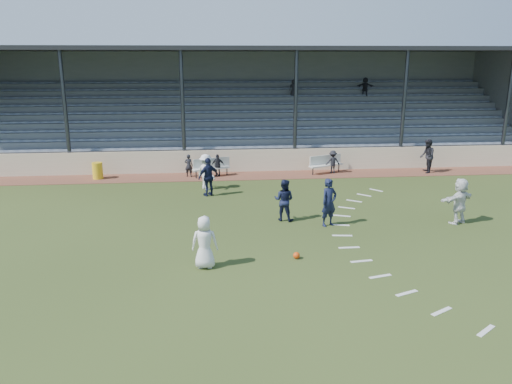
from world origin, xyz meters
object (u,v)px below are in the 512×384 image
at_px(bench_left, 212,166).
at_px(football, 296,255).
at_px(player_white_lead, 205,242).
at_px(trash_bin, 98,171).
at_px(official, 427,156).
at_px(player_navy_lead, 329,202).
at_px(bench_right, 326,162).

bearing_deg(bench_left, football, -96.24).
bearing_deg(bench_left, player_white_lead, -110.35).
bearing_deg(trash_bin, player_white_lead, -64.68).
bearing_deg(official, player_white_lead, -34.06).
height_order(bench_left, football, bench_left).
relative_size(bench_left, trash_bin, 2.40).
distance_m(football, official, 14.28).
bearing_deg(player_navy_lead, player_white_lead, -168.88).
bearing_deg(trash_bin, player_navy_lead, -39.38).
xyz_separation_m(bench_left, player_navy_lead, (4.25, -8.29, 0.31)).
bearing_deg(player_white_lead, bench_left, -86.49).
height_order(bench_right, official, official).
distance_m(bench_right, official, 5.46).
bearing_deg(player_white_lead, official, -131.03).
relative_size(player_navy_lead, official, 1.00).
relative_size(player_white_lead, official, 0.89).
relative_size(bench_right, player_navy_lead, 1.12).
bearing_deg(player_navy_lead, bench_left, 91.58).
height_order(bench_left, bench_right, same).
bearing_deg(bench_right, trash_bin, 158.41).
xyz_separation_m(bench_right, official, (5.43, -0.47, 0.34)).
bearing_deg(bench_right, football, -130.15).
xyz_separation_m(bench_left, player_white_lead, (-0.30, -11.67, 0.21)).
bearing_deg(player_navy_lead, official, 22.21).
xyz_separation_m(trash_bin, official, (17.36, -0.22, 0.48)).
relative_size(bench_left, official, 1.12).
xyz_separation_m(bench_right, football, (-3.59, -11.51, -0.48)).
distance_m(football, player_navy_lead, 3.55).
relative_size(football, player_navy_lead, 0.12).
xyz_separation_m(player_navy_lead, official, (7.30, 8.04, 0.02)).
relative_size(bench_left, player_white_lead, 1.27).
bearing_deg(player_white_lead, bench_right, -113.35).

